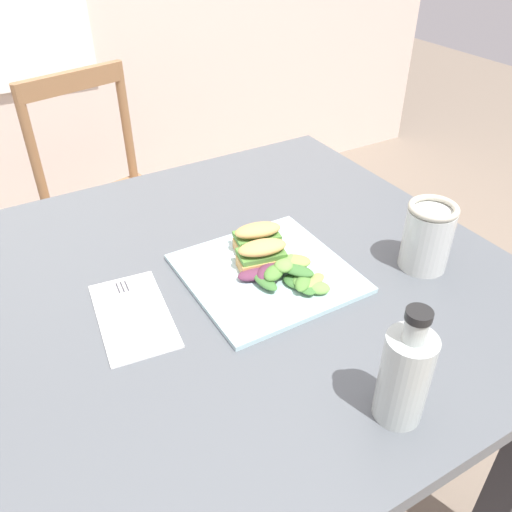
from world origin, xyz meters
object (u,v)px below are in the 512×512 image
Objects in this scene: sandwich_half_back at (258,237)px; mason_jar_iced_tea at (427,239)px; plate_lunch at (267,273)px; bottle_cold_brew at (404,380)px; dining_table at (211,336)px; fork_on_napkin at (130,307)px; sandwich_half_front at (262,254)px; chair_wooden_far at (114,207)px.

mason_jar_iced_tea reaches higher than sandwich_half_back.
plate_lunch is 0.08m from sandwich_half_back.
bottle_cold_brew is 0.37m from mason_jar_iced_tea.
dining_table is 6.11× the size of fork_on_napkin.
mason_jar_iced_tea reaches higher than sandwich_half_front.
sandwich_half_back reaches higher than plate_lunch.
plate_lunch is at bearing -107.53° from sandwich_half_back.
fork_on_napkin reaches higher than dining_table.
plate_lunch is 2.92× the size of sandwich_half_back.
sandwich_half_back is at bearing 142.13° from mason_jar_iced_tea.
sandwich_half_front is 0.53× the size of bottle_cold_brew.
sandwich_half_front is 0.54× the size of fork_on_napkin.
sandwich_half_back is 0.32m from mason_jar_iced_tea.
bottle_cold_brew is (0.04, -1.27, 0.36)m from chair_wooden_far.
sandwich_half_front is at bearing -112.69° from sandwich_half_back.
dining_table is 1.31× the size of chair_wooden_far.
fork_on_napkin is (-0.25, 0.02, -0.03)m from sandwich_half_front.
sandwich_half_front reaches higher than fork_on_napkin.
sandwich_half_front is at bearing 90.79° from plate_lunch.
fork_on_napkin is at bearing 176.11° from dining_table.
mason_jar_iced_tea is (0.25, -0.20, 0.02)m from sandwich_half_back.
sandwich_half_front is at bearing -87.02° from chair_wooden_far.
chair_wooden_far reaches higher than sandwich_half_back.
sandwich_half_back is 0.54× the size of fork_on_napkin.
plate_lunch is at bearing -87.06° from chair_wooden_far.
plate_lunch reaches higher than dining_table.
sandwich_half_front is (0.11, -0.01, 0.16)m from dining_table.
sandwich_half_front is at bearing -4.03° from fork_on_napkin.
mason_jar_iced_tea reaches higher than chair_wooden_far.
plate_lunch is 1.57× the size of fork_on_napkin.
chair_wooden_far is 2.98× the size of plate_lunch.
chair_wooden_far reaches higher than sandwich_half_front.
sandwich_half_front is 1.00× the size of sandwich_half_back.
plate_lunch is at bearing 155.82° from mason_jar_iced_tea.
sandwich_half_back is 0.75× the size of mason_jar_iced_tea.
sandwich_half_back is at bearing 19.41° from dining_table.
sandwich_half_back is at bearing 72.47° from plate_lunch.
bottle_cold_brew is 1.41× the size of mason_jar_iced_tea.
sandwich_half_back is 0.44m from bottle_cold_brew.
sandwich_half_back is (0.02, 0.06, 0.00)m from sandwich_half_front.
chair_wooden_far is 0.90m from sandwich_half_back.
sandwich_half_front is at bearing -4.20° from dining_table.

